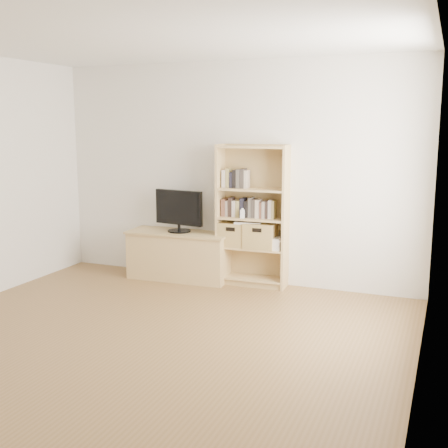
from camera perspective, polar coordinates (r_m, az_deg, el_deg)
The scene contains 14 objects.
floor at distance 4.80m, azimuth -10.15°, elevation -13.01°, with size 4.50×5.00×0.01m, color brown.
back_wall at distance 6.69m, azimuth 1.02°, elevation 5.19°, with size 4.50×0.02×2.60m, color silver.
right_wall at distance 3.76m, azimuth 19.56°, elevation 0.74°, with size 0.02×5.00×2.60m, color silver.
ceiling at distance 4.48m, azimuth -11.24°, elevation 19.25°, with size 4.50×5.00×0.01m, color white.
tv_stand at distance 6.89m, azimuth -4.54°, elevation -3.28°, with size 1.22×0.46×0.56m, color tan.
bookshelf at distance 6.51m, azimuth 2.90°, elevation 0.82°, with size 0.82×0.29×1.65m, color tan.
television at distance 6.79m, azimuth -4.61°, elevation 1.33°, with size 0.65×0.05×0.51m, color black.
books_row_mid at distance 6.51m, azimuth 2.95°, elevation 1.71°, with size 0.88×0.17×0.24m, color brown.
books_row_upper at distance 6.53m, azimuth 1.44°, elevation 4.58°, with size 0.38×0.14×0.20m, color brown.
baby_monitor at distance 6.45m, azimuth 1.88°, elevation 1.01°, with size 0.05×0.03×0.10m, color white.
basket_left at distance 6.62m, azimuth 1.05°, elevation -1.01°, with size 0.34×0.28×0.28m, color #A18448.
basket_right at distance 6.52m, azimuth 3.71°, elevation -1.15°, with size 0.35×0.29×0.29m, color #A18448.
laptop at distance 6.52m, azimuth 2.49°, elevation 0.19°, with size 0.31×0.21×0.02m, color silver.
magazine_stack at distance 6.49m, azimuth 5.25°, elevation -2.05°, with size 0.16×0.23×0.11m, color silver.
Camera 1 is at (2.40, -3.71, 1.88)m, focal length 45.00 mm.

